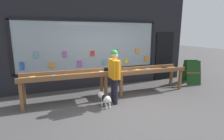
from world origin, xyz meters
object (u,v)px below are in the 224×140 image
object	(u,v)px
display_table_right	(149,72)
sandwich_board_sign	(191,72)
person_browsing	(114,73)
display_table_left	(65,78)
small_dog	(105,98)

from	to	relation	value
display_table_right	sandwich_board_sign	world-z (taller)	sandwich_board_sign
person_browsing	display_table_left	bearing A→B (deg)	62.66
small_dog	sandwich_board_sign	world-z (taller)	sandwich_board_sign
display_table_left	small_dog	world-z (taller)	display_table_left
display_table_right	small_dog	xyz separation A→B (m)	(-1.96, -0.79, -0.43)
small_dog	sandwich_board_sign	bearing A→B (deg)	-89.72
display_table_left	sandwich_board_sign	world-z (taller)	sandwich_board_sign
small_dog	sandwich_board_sign	distance (m)	4.27
display_table_left	sandwich_board_sign	xyz separation A→B (m)	(5.14, 0.18, -0.25)
display_table_left	display_table_right	size ratio (longest dim) A/B	1.00
display_table_right	small_dog	size ratio (longest dim) A/B	4.22
display_table_left	person_browsing	distance (m)	1.49
display_table_left	display_table_right	distance (m)	2.95
display_table_left	person_browsing	size ratio (longest dim) A/B	1.61
display_table_right	sandwich_board_sign	bearing A→B (deg)	4.60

